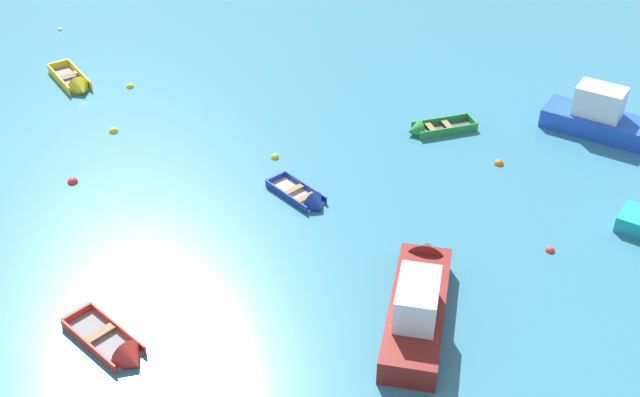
{
  "coord_description": "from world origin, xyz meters",
  "views": [
    {
      "loc": [
        7.01,
        -7.48,
        19.74
      ],
      "look_at": [
        0.0,
        19.65,
        0.15
      ],
      "focal_mm": 44.4,
      "sensor_mm": 36.0,
      "label": 1
    }
  ],
  "objects_px": {
    "rowboat_deep_blue_near_camera": "(308,200)",
    "motor_launch_blue_distant_center": "(618,123)",
    "rowboat_green_midfield_right": "(428,129)",
    "mooring_buoy_far_field": "(73,182)",
    "mooring_buoy_central": "(130,87)",
    "mooring_buoy_midfield": "(60,30)",
    "mooring_buoy_between_boats_left": "(499,164)",
    "rowboat_red_back_row_center": "(120,352)",
    "motor_launch_maroon_far_right": "(419,298)",
    "mooring_buoy_near_foreground": "(275,158)",
    "mooring_buoy_outer_edge": "(114,132)",
    "rowboat_yellow_cluster_inner": "(76,84)",
    "mooring_buoy_between_boats_right": "(550,251)"
  },
  "relations": [
    {
      "from": "rowboat_green_midfield_right",
      "to": "rowboat_deep_blue_near_camera",
      "type": "bearing_deg",
      "value": -119.46
    },
    {
      "from": "motor_launch_maroon_far_right",
      "to": "mooring_buoy_outer_edge",
      "type": "bearing_deg",
      "value": 151.06
    },
    {
      "from": "rowboat_yellow_cluster_inner",
      "to": "mooring_buoy_between_boats_right",
      "type": "distance_m",
      "value": 26.58
    },
    {
      "from": "rowboat_red_back_row_center",
      "to": "mooring_buoy_between_boats_left",
      "type": "xyz_separation_m",
      "value": [
        11.59,
        15.48,
        -0.17
      ]
    },
    {
      "from": "rowboat_deep_blue_near_camera",
      "to": "mooring_buoy_between_boats_right",
      "type": "distance_m",
      "value": 10.2
    },
    {
      "from": "rowboat_yellow_cluster_inner",
      "to": "mooring_buoy_near_foreground",
      "type": "height_order",
      "value": "rowboat_yellow_cluster_inner"
    },
    {
      "from": "mooring_buoy_central",
      "to": "mooring_buoy_midfield",
      "type": "height_order",
      "value": "mooring_buoy_central"
    },
    {
      "from": "motor_launch_maroon_far_right",
      "to": "rowboat_yellow_cluster_inner",
      "type": "height_order",
      "value": "motor_launch_maroon_far_right"
    },
    {
      "from": "mooring_buoy_near_foreground",
      "to": "mooring_buoy_between_boats_left",
      "type": "height_order",
      "value": "mooring_buoy_between_boats_left"
    },
    {
      "from": "rowboat_deep_blue_near_camera",
      "to": "motor_launch_blue_distant_center",
      "type": "distance_m",
      "value": 16.02
    },
    {
      "from": "motor_launch_blue_distant_center",
      "to": "motor_launch_maroon_far_right",
      "type": "bearing_deg",
      "value": -116.66
    },
    {
      "from": "rowboat_green_midfield_right",
      "to": "mooring_buoy_near_foreground",
      "type": "bearing_deg",
      "value": -148.23
    },
    {
      "from": "mooring_buoy_between_boats_right",
      "to": "mooring_buoy_near_foreground",
      "type": "distance_m",
      "value": 13.3
    },
    {
      "from": "rowboat_red_back_row_center",
      "to": "mooring_buoy_central",
      "type": "relative_size",
      "value": 9.13
    },
    {
      "from": "mooring_buoy_between_boats_right",
      "to": "rowboat_red_back_row_center",
      "type": "bearing_deg",
      "value": -146.03
    },
    {
      "from": "rowboat_deep_blue_near_camera",
      "to": "mooring_buoy_midfield",
      "type": "height_order",
      "value": "rowboat_deep_blue_near_camera"
    },
    {
      "from": "rowboat_green_midfield_right",
      "to": "motor_launch_blue_distant_center",
      "type": "bearing_deg",
      "value": 12.04
    },
    {
      "from": "mooring_buoy_near_foreground",
      "to": "mooring_buoy_midfield",
      "type": "relative_size",
      "value": 1.41
    },
    {
      "from": "mooring_buoy_near_foreground",
      "to": "mooring_buoy_between_boats_left",
      "type": "xyz_separation_m",
      "value": [
        10.26,
        2.06,
        0.0
      ]
    },
    {
      "from": "mooring_buoy_between_boats_left",
      "to": "rowboat_green_midfield_right",
      "type": "bearing_deg",
      "value": 150.23
    },
    {
      "from": "mooring_buoy_outer_edge",
      "to": "rowboat_red_back_row_center",
      "type": "bearing_deg",
      "value": -62.52
    },
    {
      "from": "motor_launch_maroon_far_right",
      "to": "mooring_buoy_outer_edge",
      "type": "height_order",
      "value": "motor_launch_maroon_far_right"
    },
    {
      "from": "motor_launch_blue_distant_center",
      "to": "mooring_buoy_between_boats_left",
      "type": "xyz_separation_m",
      "value": [
        -5.32,
        -3.96,
        -0.77
      ]
    },
    {
      "from": "rowboat_green_midfield_right",
      "to": "mooring_buoy_midfield",
      "type": "bearing_deg",
      "value": 163.94
    },
    {
      "from": "motor_launch_blue_distant_center",
      "to": "mooring_buoy_between_boats_left",
      "type": "bearing_deg",
      "value": -143.32
    },
    {
      "from": "mooring_buoy_outer_edge",
      "to": "mooring_buoy_midfield",
      "type": "distance_m",
      "value": 14.06
    },
    {
      "from": "motor_launch_maroon_far_right",
      "to": "mooring_buoy_far_field",
      "type": "relative_size",
      "value": 15.38
    },
    {
      "from": "rowboat_red_back_row_center",
      "to": "mooring_buoy_outer_edge",
      "type": "height_order",
      "value": "rowboat_red_back_row_center"
    },
    {
      "from": "rowboat_red_back_row_center",
      "to": "motor_launch_blue_distant_center",
      "type": "distance_m",
      "value": 25.77
    },
    {
      "from": "mooring_buoy_between_boats_left",
      "to": "rowboat_red_back_row_center",
      "type": "bearing_deg",
      "value": -126.83
    },
    {
      "from": "mooring_buoy_midfield",
      "to": "mooring_buoy_far_field",
      "type": "height_order",
      "value": "mooring_buoy_far_field"
    },
    {
      "from": "mooring_buoy_central",
      "to": "mooring_buoy_between_boats_left",
      "type": "height_order",
      "value": "mooring_buoy_between_boats_left"
    },
    {
      "from": "mooring_buoy_outer_edge",
      "to": "mooring_buoy_between_boats_left",
      "type": "height_order",
      "value": "mooring_buoy_outer_edge"
    },
    {
      "from": "mooring_buoy_central",
      "to": "mooring_buoy_far_field",
      "type": "xyz_separation_m",
      "value": [
        1.64,
        -9.26,
        0.0
      ]
    },
    {
      "from": "rowboat_green_midfield_right",
      "to": "rowboat_yellow_cluster_inner",
      "type": "bearing_deg",
      "value": 179.9
    },
    {
      "from": "mooring_buoy_between_boats_right",
      "to": "mooring_buoy_central",
      "type": "distance_m",
      "value": 24.21
    },
    {
      "from": "mooring_buoy_midfield",
      "to": "motor_launch_maroon_far_right",
      "type": "bearing_deg",
      "value": -37.86
    },
    {
      "from": "motor_launch_maroon_far_right",
      "to": "mooring_buoy_central",
      "type": "xyz_separation_m",
      "value": [
        -17.93,
        13.83,
        -0.75
      ]
    },
    {
      "from": "motor_launch_maroon_far_right",
      "to": "mooring_buoy_near_foreground",
      "type": "bearing_deg",
      "value": 132.54
    },
    {
      "from": "rowboat_green_midfield_right",
      "to": "mooring_buoy_far_field",
      "type": "bearing_deg",
      "value": -150.48
    },
    {
      "from": "motor_launch_maroon_far_right",
      "to": "mooring_buoy_near_foreground",
      "type": "relative_size",
      "value": 17.9
    },
    {
      "from": "rowboat_red_back_row_center",
      "to": "mooring_buoy_near_foreground",
      "type": "height_order",
      "value": "rowboat_red_back_row_center"
    },
    {
      "from": "motor_launch_blue_distant_center",
      "to": "mooring_buoy_outer_edge",
      "type": "relative_size",
      "value": 15.44
    },
    {
      "from": "rowboat_yellow_cluster_inner",
      "to": "rowboat_green_midfield_right",
      "type": "xyz_separation_m",
      "value": [
        19.27,
        -0.03,
        -0.03
      ]
    },
    {
      "from": "motor_launch_maroon_far_right",
      "to": "rowboat_deep_blue_near_camera",
      "type": "height_order",
      "value": "motor_launch_maroon_far_right"
    },
    {
      "from": "motor_launch_maroon_far_right",
      "to": "motor_launch_blue_distant_center",
      "type": "distance_m",
      "value": 16.64
    },
    {
      "from": "rowboat_deep_blue_near_camera",
      "to": "mooring_buoy_far_field",
      "type": "xyz_separation_m",
      "value": [
        -10.69,
        -1.06,
        -0.16
      ]
    },
    {
      "from": "rowboat_green_midfield_right",
      "to": "mooring_buoy_far_field",
      "type": "xyz_separation_m",
      "value": [
        -14.83,
        -8.4,
        -0.19
      ]
    },
    {
      "from": "mooring_buoy_outer_edge",
      "to": "mooring_buoy_between_boats_left",
      "type": "relative_size",
      "value": 1.05
    },
    {
      "from": "rowboat_deep_blue_near_camera",
      "to": "mooring_buoy_central",
      "type": "bearing_deg",
      "value": 146.38
    }
  ]
}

